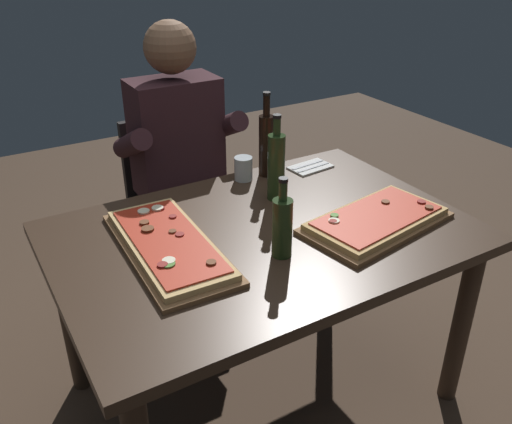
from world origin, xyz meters
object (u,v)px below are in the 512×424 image
at_px(dining_table, 263,254).
at_px(seated_diner, 182,158).
at_px(tumbler_near_camera, 243,170).
at_px(pizza_rectangular_left, 169,245).
at_px(wine_bottle_dark, 266,143).
at_px(vinegar_bottle_green, 282,226).
at_px(diner_chair, 175,199).
at_px(pizza_rectangular_front, 376,220).
at_px(oil_bottle_amber, 276,165).

distance_m(dining_table, seated_diner, 0.74).
relative_size(tumbler_near_camera, seated_diner, 0.07).
xyz_separation_m(dining_table, tumbler_near_camera, (0.15, 0.40, 0.14)).
relative_size(pizza_rectangular_left, wine_bottle_dark, 1.76).
height_order(vinegar_bottle_green, diner_chair, vinegar_bottle_green).
relative_size(dining_table, diner_chair, 1.61).
height_order(pizza_rectangular_front, wine_bottle_dark, wine_bottle_dark).
height_order(dining_table, seated_diner, seated_diner).
distance_m(dining_table, pizza_rectangular_front, 0.41).
xyz_separation_m(pizza_rectangular_left, diner_chair, (0.35, 0.81, -0.27)).
bearing_deg(pizza_rectangular_left, wine_bottle_dark, 30.94).
bearing_deg(seated_diner, pizza_rectangular_front, -69.51).
distance_m(pizza_rectangular_front, oil_bottle_amber, 0.42).
relative_size(dining_table, pizza_rectangular_front, 2.48).
height_order(vinegar_bottle_green, seated_diner, seated_diner).
relative_size(oil_bottle_amber, tumbler_near_camera, 3.43).
bearing_deg(diner_chair, vinegar_bottle_green, -92.86).
bearing_deg(tumbler_near_camera, dining_table, -110.41).
distance_m(vinegar_bottle_green, seated_diner, 0.90).
xyz_separation_m(diner_chair, seated_diner, (-0.00, -0.12, 0.26)).
distance_m(pizza_rectangular_front, diner_chair, 1.11).
distance_m(pizza_rectangular_left, oil_bottle_amber, 0.53).
xyz_separation_m(wine_bottle_dark, oil_bottle_amber, (-0.08, -0.21, -0.00)).
height_order(wine_bottle_dark, oil_bottle_amber, wine_bottle_dark).
bearing_deg(diner_chair, wine_bottle_dark, -63.05).
relative_size(dining_table, tumbler_near_camera, 14.50).
relative_size(pizza_rectangular_front, vinegar_bottle_green, 2.11).
bearing_deg(pizza_rectangular_left, tumbler_near_camera, 36.69).
bearing_deg(diner_chair, seated_diner, -90.00).
height_order(dining_table, tumbler_near_camera, tumbler_near_camera).
height_order(pizza_rectangular_left, diner_chair, diner_chair).
distance_m(tumbler_near_camera, seated_diner, 0.36).
height_order(pizza_rectangular_front, diner_chair, diner_chair).
bearing_deg(pizza_rectangular_left, diner_chair, 66.73).
relative_size(pizza_rectangular_front, wine_bottle_dark, 1.61).
xyz_separation_m(dining_table, pizza_rectangular_front, (0.36, -0.17, 0.11)).
xyz_separation_m(pizza_rectangular_left, oil_bottle_amber, (0.50, 0.14, 0.12)).
bearing_deg(seated_diner, wine_bottle_dark, -55.45).
bearing_deg(dining_table, pizza_rectangular_left, 171.51).
height_order(dining_table, wine_bottle_dark, wine_bottle_dark).
xyz_separation_m(wine_bottle_dark, vinegar_bottle_green, (-0.28, -0.56, -0.04)).
bearing_deg(pizza_rectangular_front, diner_chair, 108.25).
bearing_deg(tumbler_near_camera, pizza_rectangular_front, -70.05).
xyz_separation_m(pizza_rectangular_left, wine_bottle_dark, (0.58, 0.35, 0.12)).
xyz_separation_m(dining_table, oil_bottle_amber, (0.17, 0.19, 0.23)).
relative_size(wine_bottle_dark, seated_diner, 0.26).
bearing_deg(pizza_rectangular_left, seated_diner, 63.20).
relative_size(vinegar_bottle_green, tumbler_near_camera, 2.77).
bearing_deg(oil_bottle_amber, seated_diner, 105.31).
bearing_deg(seated_diner, diner_chair, 90.00).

